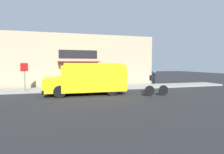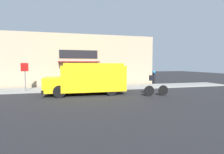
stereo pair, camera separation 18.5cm
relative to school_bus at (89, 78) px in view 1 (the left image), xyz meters
name	(u,v)px [view 1 (the left image)]	position (x,y,z in m)	size (l,w,h in m)	color
ground_plane	(80,91)	(-0.51, 1.39, -1.14)	(70.00, 70.00, 0.00)	#232326
sidewalk	(79,89)	(-0.51, 2.53, -1.08)	(28.00, 2.28, 0.14)	gray
storefront	(77,61)	(-0.50, 4.07, 1.31)	(15.10, 1.01, 4.91)	tan
school_bus	(89,78)	(0.00, 0.00, 0.00)	(5.55, 2.71, 2.19)	yellow
cyclist	(155,84)	(4.19, -1.86, -0.35)	(1.72, 0.21, 1.70)	black
stop_sign_post	(24,72)	(-4.49, 1.71, 0.42)	(0.45, 0.45, 2.12)	slate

